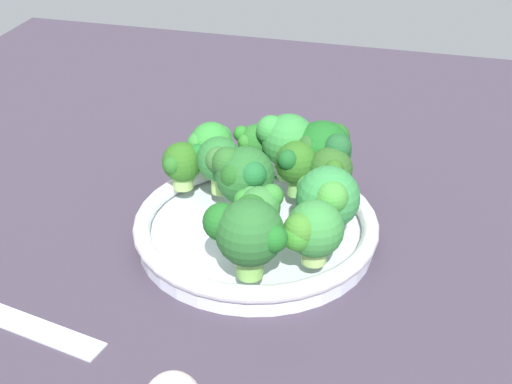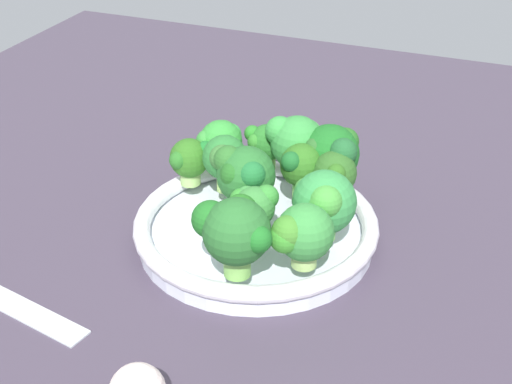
% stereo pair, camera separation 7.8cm
% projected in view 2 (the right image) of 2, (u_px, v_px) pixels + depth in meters
% --- Properties ---
extents(ground_plane, '(1.30, 1.30, 0.03)m').
position_uv_depth(ground_plane, '(256.00, 242.00, 0.84)').
color(ground_plane, '#403646').
extents(bowl, '(0.27, 0.27, 0.03)m').
position_uv_depth(bowl, '(256.00, 228.00, 0.81)').
color(bowl, white).
rests_on(bowl, ground_plane).
extents(broccoli_floret_0, '(0.07, 0.06, 0.08)m').
position_uv_depth(broccoli_floret_0, '(244.00, 175.00, 0.78)').
color(broccoli_floret_0, '#96CE5B').
rests_on(broccoli_floret_0, bowl).
extents(broccoli_floret_1, '(0.08, 0.07, 0.08)m').
position_uv_depth(broccoli_floret_1, '(235.00, 230.00, 0.69)').
color(broccoli_floret_1, '#7ABC55').
rests_on(broccoli_floret_1, bowl).
extents(broccoli_floret_2, '(0.06, 0.06, 0.07)m').
position_uv_depth(broccoli_floret_2, '(300.00, 234.00, 0.70)').
color(broccoli_floret_2, '#A1C76E').
rests_on(broccoli_floret_2, bowl).
extents(broccoli_floret_3, '(0.05, 0.06, 0.07)m').
position_uv_depth(broccoli_floret_3, '(303.00, 164.00, 0.82)').
color(broccoli_floret_3, '#7CBF5E').
rests_on(broccoli_floret_3, bowl).
extents(broccoli_floret_4, '(0.05, 0.04, 0.06)m').
position_uv_depth(broccoli_floret_4, '(265.00, 143.00, 0.88)').
color(broccoli_floret_4, '#76B54D').
rests_on(broccoli_floret_4, bowl).
extents(broccoli_floret_5, '(0.07, 0.07, 0.08)m').
position_uv_depth(broccoli_floret_5, '(332.00, 153.00, 0.83)').
color(broccoli_floret_5, '#7CBA4E').
rests_on(broccoli_floret_5, bowl).
extents(broccoli_floret_6, '(0.05, 0.05, 0.06)m').
position_uv_depth(broccoli_floret_6, '(334.00, 173.00, 0.80)').
color(broccoli_floret_6, '#8ACB5B').
rests_on(broccoli_floret_6, bowl).
extents(broccoli_floret_7, '(0.05, 0.04, 0.06)m').
position_uv_depth(broccoli_floret_7, '(254.00, 207.00, 0.74)').
color(broccoli_floret_7, '#90DA71').
rests_on(broccoli_floret_7, bowl).
extents(broccoli_floret_8, '(0.07, 0.07, 0.08)m').
position_uv_depth(broccoli_floret_8, '(323.00, 203.00, 0.74)').
color(broccoli_floret_8, '#92D372').
rests_on(broccoli_floret_8, bowl).
extents(broccoli_floret_9, '(0.05, 0.06, 0.07)m').
position_uv_depth(broccoli_floret_9, '(224.00, 158.00, 0.83)').
color(broccoli_floret_9, '#91BE5E').
rests_on(broccoli_floret_9, bowl).
extents(broccoli_floret_10, '(0.05, 0.05, 0.06)m').
position_uv_depth(broccoli_floret_10, '(191.00, 159.00, 0.85)').
color(broccoli_floret_10, '#94BE65').
rests_on(broccoli_floret_10, bowl).
extents(broccoli_floret_11, '(0.07, 0.07, 0.08)m').
position_uv_depth(broccoli_floret_11, '(296.00, 142.00, 0.85)').
color(broccoli_floret_11, '#98D46B').
rests_on(broccoli_floret_11, bowl).
extents(broccoli_floret_12, '(0.05, 0.05, 0.07)m').
position_uv_depth(broccoli_floret_12, '(220.00, 141.00, 0.86)').
color(broccoli_floret_12, '#7BBB53').
rests_on(broccoli_floret_12, bowl).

